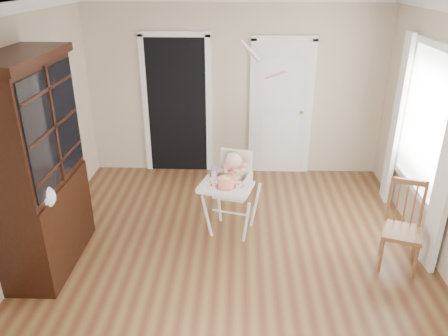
{
  "coord_description": "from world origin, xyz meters",
  "views": [
    {
      "loc": [
        0.07,
        -4.02,
        2.97
      ],
      "look_at": [
        -0.1,
        0.55,
        0.9
      ],
      "focal_mm": 35.0,
      "sensor_mm": 36.0,
      "label": 1
    }
  ],
  "objects_px": {
    "dining_chair": "(402,229)",
    "china_cabinet": "(37,167)",
    "cake": "(226,182)",
    "sippy_cup": "(214,173)",
    "high_chair": "(232,185)"
  },
  "relations": [
    {
      "from": "dining_chair",
      "to": "china_cabinet",
      "type": "bearing_deg",
      "value": -160.27
    },
    {
      "from": "china_cabinet",
      "to": "dining_chair",
      "type": "distance_m",
      "value": 3.87
    },
    {
      "from": "high_chair",
      "to": "cake",
      "type": "distance_m",
      "value": 0.27
    },
    {
      "from": "china_cabinet",
      "to": "dining_chair",
      "type": "bearing_deg",
      "value": 1.12
    },
    {
      "from": "cake",
      "to": "dining_chair",
      "type": "xyz_separation_m",
      "value": [
        1.9,
        -0.39,
        -0.33
      ]
    },
    {
      "from": "cake",
      "to": "dining_chair",
      "type": "relative_size",
      "value": 0.25
    },
    {
      "from": "sippy_cup",
      "to": "dining_chair",
      "type": "height_order",
      "value": "dining_chair"
    },
    {
      "from": "cake",
      "to": "china_cabinet",
      "type": "height_order",
      "value": "china_cabinet"
    },
    {
      "from": "cake",
      "to": "dining_chair",
      "type": "distance_m",
      "value": 1.97
    },
    {
      "from": "high_chair",
      "to": "cake",
      "type": "relative_size",
      "value": 4.3
    },
    {
      "from": "sippy_cup",
      "to": "china_cabinet",
      "type": "xyz_separation_m",
      "value": [
        -1.77,
        -0.66,
        0.34
      ]
    },
    {
      "from": "high_chair",
      "to": "dining_chair",
      "type": "relative_size",
      "value": 1.07
    },
    {
      "from": "cake",
      "to": "sippy_cup",
      "type": "bearing_deg",
      "value": 126.2
    },
    {
      "from": "sippy_cup",
      "to": "china_cabinet",
      "type": "bearing_deg",
      "value": -159.41
    },
    {
      "from": "sippy_cup",
      "to": "high_chair",
      "type": "bearing_deg",
      "value": 5.9
    }
  ]
}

